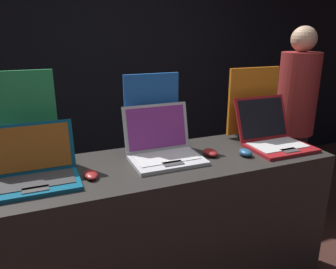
# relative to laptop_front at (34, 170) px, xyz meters

# --- Properties ---
(wall_back) EXTENTS (8.00, 0.05, 2.80)m
(wall_back) POSITION_rel_laptop_front_xyz_m (0.69, 1.86, 0.41)
(wall_back) COLOR black
(wall_back) RESTS_ON ground_plane
(display_counter) EXTENTS (1.82, 0.59, 0.93)m
(display_counter) POSITION_rel_laptop_front_xyz_m (0.69, 0.01, -0.53)
(display_counter) COLOR #282623
(display_counter) RESTS_ON ground_plane
(laptop_front) EXTENTS (0.39, 0.30, 0.26)m
(laptop_front) POSITION_rel_laptop_front_xyz_m (0.00, 0.00, 0.00)
(laptop_front) COLOR #0F5170
(laptop_front) RESTS_ON display_counter
(mouse_front) EXTENTS (0.06, 0.11, 0.03)m
(mouse_front) POSITION_rel_laptop_front_xyz_m (0.25, -0.05, -0.05)
(mouse_front) COLOR maroon
(mouse_front) RESTS_ON display_counter
(promo_stand_front) EXTENTS (0.28, 0.07, 0.50)m
(promo_stand_front) POSITION_rel_laptop_front_xyz_m (0.00, 0.25, 0.18)
(promo_stand_front) COLOR black
(promo_stand_front) RESTS_ON display_counter
(laptop_middle) EXTENTS (0.39, 0.34, 0.28)m
(laptop_middle) POSITION_rel_laptop_front_xyz_m (0.67, 0.06, 0.00)
(laptop_middle) COLOR #B7B7BC
(laptop_middle) RESTS_ON display_counter
(mouse_middle) EXTENTS (0.07, 0.11, 0.04)m
(mouse_middle) POSITION_rel_laptop_front_xyz_m (0.93, -0.01, -0.04)
(mouse_middle) COLOR maroon
(mouse_middle) RESTS_ON display_counter
(promo_stand_middle) EXTENTS (0.33, 0.07, 0.45)m
(promo_stand_middle) POSITION_rel_laptop_front_xyz_m (0.67, 0.23, 0.15)
(promo_stand_middle) COLOR black
(promo_stand_middle) RESTS_ON display_counter
(laptop_back) EXTENTS (0.37, 0.39, 0.28)m
(laptop_back) POSITION_rel_laptop_front_xyz_m (1.37, -0.01, 0.00)
(laptop_back) COLOR maroon
(laptop_back) RESTS_ON display_counter
(mouse_back) EXTENTS (0.07, 0.09, 0.04)m
(mouse_back) POSITION_rel_laptop_front_xyz_m (1.12, -0.09, -0.04)
(mouse_back) COLOR navy
(mouse_back) RESTS_ON display_counter
(promo_stand_back) EXTENTS (0.37, 0.07, 0.46)m
(promo_stand_back) POSITION_rel_laptop_front_xyz_m (1.37, 0.22, 0.16)
(promo_stand_back) COLOR black
(promo_stand_back) RESTS_ON display_counter
(person_bystander) EXTENTS (0.31, 0.31, 1.65)m
(person_bystander) POSITION_rel_laptop_front_xyz_m (2.03, 0.51, -0.13)
(person_bystander) COLOR #282833
(person_bystander) RESTS_ON ground_plane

